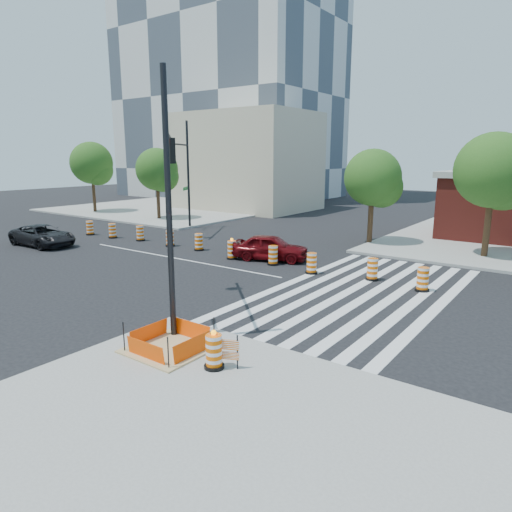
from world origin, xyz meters
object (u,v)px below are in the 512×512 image
object	(u,v)px
signal_pole_se	(169,179)
red_coupe	(271,247)
dark_suv	(43,235)
signal_pole_nw	(182,165)

from	to	relation	value
signal_pole_se	red_coupe	bearing A→B (deg)	-30.03
dark_suv	signal_pole_nw	xyz separation A→B (m)	(3.19, 9.41, 4.29)
dark_suv	signal_pole_nw	world-z (taller)	signal_pole_nw
dark_suv	signal_pole_nw	size ratio (longest dim) A/B	0.59
dark_suv	signal_pole_nw	distance (m)	10.82
red_coupe	signal_pole_nw	distance (m)	12.38
signal_pole_nw	dark_suv	bearing A→B (deg)	-49.00
signal_pole_nw	signal_pole_se	bearing A→B (deg)	13.59
dark_suv	signal_pole_se	distance (m)	17.85
signal_pole_se	signal_pole_nw	xyz separation A→B (m)	(-13.52, 14.07, 0.09)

